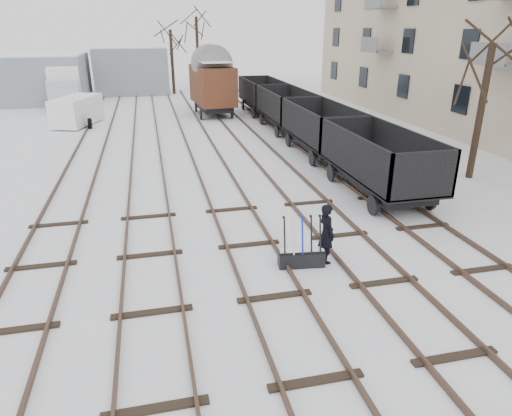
{
  "coord_description": "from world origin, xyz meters",
  "views": [
    {
      "loc": [
        -2.67,
        -9.41,
        6.31
      ],
      "look_at": [
        0.24,
        3.08,
        1.2
      ],
      "focal_mm": 32.0,
      "sensor_mm": 36.0,
      "label": 1
    }
  ],
  "objects_px": {
    "freight_wagon_a": "(378,171)",
    "box_van_wagon": "(212,84)",
    "panel_van": "(77,111)",
    "worker": "(326,233)",
    "ground_frame": "(301,257)",
    "lorry": "(65,86)"
  },
  "relations": [
    {
      "from": "ground_frame",
      "to": "lorry",
      "type": "xyz_separation_m",
      "value": [
        -10.43,
        30.65,
        1.41
      ]
    },
    {
      "from": "freight_wagon_a",
      "to": "box_van_wagon",
      "type": "bearing_deg",
      "value": 101.37
    },
    {
      "from": "worker",
      "to": "box_van_wagon",
      "type": "xyz_separation_m",
      "value": [
        0.22,
        24.1,
        1.44
      ]
    },
    {
      "from": "worker",
      "to": "box_van_wagon",
      "type": "relative_size",
      "value": 0.32
    },
    {
      "from": "worker",
      "to": "lorry",
      "type": "distance_m",
      "value": 32.54
    },
    {
      "from": "ground_frame",
      "to": "worker",
      "type": "bearing_deg",
      "value": 14.65
    },
    {
      "from": "lorry",
      "to": "freight_wagon_a",
      "type": "bearing_deg",
      "value": -64.56
    },
    {
      "from": "freight_wagon_a",
      "to": "panel_van",
      "type": "relative_size",
      "value": 1.33
    },
    {
      "from": "panel_van",
      "to": "worker",
      "type": "bearing_deg",
      "value": -47.78
    },
    {
      "from": "ground_frame",
      "to": "lorry",
      "type": "distance_m",
      "value": 32.41
    },
    {
      "from": "ground_frame",
      "to": "box_van_wagon",
      "type": "relative_size",
      "value": 0.27
    },
    {
      "from": "freight_wagon_a",
      "to": "lorry",
      "type": "xyz_separation_m",
      "value": [
        -15.27,
        25.65,
        0.72
      ]
    },
    {
      "from": "worker",
      "to": "lorry",
      "type": "relative_size",
      "value": 0.24
    },
    {
      "from": "box_van_wagon",
      "to": "panel_van",
      "type": "distance_m",
      "value": 9.84
    },
    {
      "from": "freight_wagon_a",
      "to": "box_van_wagon",
      "type": "height_order",
      "value": "box_van_wagon"
    },
    {
      "from": "box_van_wagon",
      "to": "panel_van",
      "type": "xyz_separation_m",
      "value": [
        -9.59,
        -1.75,
        -1.33
      ]
    },
    {
      "from": "panel_van",
      "to": "freight_wagon_a",
      "type": "bearing_deg",
      "value": -32.9
    },
    {
      "from": "worker",
      "to": "lorry",
      "type": "xyz_separation_m",
      "value": [
        -11.18,
        30.55,
        0.82
      ]
    },
    {
      "from": "ground_frame",
      "to": "worker",
      "type": "relative_size",
      "value": 0.84
    },
    {
      "from": "box_van_wagon",
      "to": "panel_van",
      "type": "bearing_deg",
      "value": -174.84
    },
    {
      "from": "freight_wagon_a",
      "to": "box_van_wagon",
      "type": "relative_size",
      "value": 1.15
    },
    {
      "from": "worker",
      "to": "panel_van",
      "type": "xyz_separation_m",
      "value": [
        -9.37,
        22.35,
        0.11
      ]
    }
  ]
}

